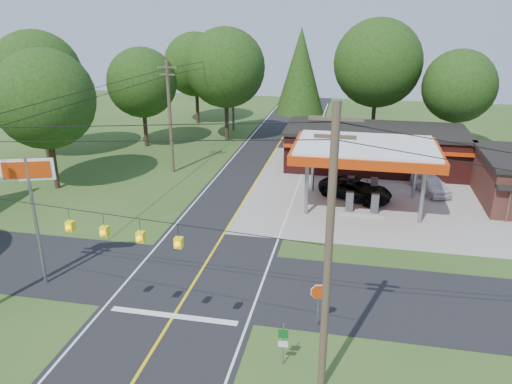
% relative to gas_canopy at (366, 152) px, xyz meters
% --- Properties ---
extents(ground, '(120.00, 120.00, 0.00)m').
position_rel_gas_canopy_xyz_m(ground, '(-9.00, -13.00, -4.27)').
color(ground, '#274A1A').
rests_on(ground, ground).
extents(main_highway, '(8.00, 120.00, 0.02)m').
position_rel_gas_canopy_xyz_m(main_highway, '(-9.00, -13.00, -4.26)').
color(main_highway, black).
rests_on(main_highway, ground).
extents(cross_road, '(70.00, 7.00, 0.02)m').
position_rel_gas_canopy_xyz_m(cross_road, '(-9.00, -13.00, -4.25)').
color(cross_road, black).
rests_on(cross_road, ground).
extents(lane_center_yellow, '(0.15, 110.00, 0.00)m').
position_rel_gas_canopy_xyz_m(lane_center_yellow, '(-9.00, -13.00, -4.24)').
color(lane_center_yellow, yellow).
rests_on(lane_center_yellow, main_highway).
extents(gas_canopy, '(10.60, 7.40, 4.88)m').
position_rel_gas_canopy_xyz_m(gas_canopy, '(0.00, 0.00, 0.00)').
color(gas_canopy, gray).
rests_on(gas_canopy, ground).
extents(convenience_store, '(16.40, 7.55, 3.80)m').
position_rel_gas_canopy_xyz_m(convenience_store, '(1.00, 9.98, -2.35)').
color(convenience_store, '#4D1916').
rests_on(convenience_store, ground).
extents(utility_pole_near_right, '(1.80, 0.30, 11.50)m').
position_rel_gas_canopy_xyz_m(utility_pole_near_right, '(-1.50, -20.00, 1.69)').
color(utility_pole_near_right, '#473828').
rests_on(utility_pole_near_right, ground).
extents(utility_pole_far_left, '(1.80, 0.30, 10.00)m').
position_rel_gas_canopy_xyz_m(utility_pole_far_left, '(-17.00, 5.00, 0.93)').
color(utility_pole_far_left, '#473828').
rests_on(utility_pole_far_left, ground).
extents(utility_pole_north, '(0.30, 0.30, 9.50)m').
position_rel_gas_canopy_xyz_m(utility_pole_north, '(-15.50, 22.00, 0.48)').
color(utility_pole_north, '#473828').
rests_on(utility_pole_north, ground).
extents(overhead_beacons, '(17.04, 2.04, 1.03)m').
position_rel_gas_canopy_xyz_m(overhead_beacons, '(-10.00, -19.00, 1.95)').
color(overhead_beacons, black).
rests_on(overhead_beacons, ground).
extents(treeline_backdrop, '(70.27, 51.59, 13.30)m').
position_rel_gas_canopy_xyz_m(treeline_backdrop, '(-8.18, 11.01, 3.22)').
color(treeline_backdrop, '#332316').
rests_on(treeline_backdrop, ground).
extents(suv_car, '(7.70, 7.70, 1.59)m').
position_rel_gas_canopy_xyz_m(suv_car, '(-0.50, 1.50, -3.47)').
color(suv_car, black).
rests_on(suv_car, ground).
extents(sedan_car, '(5.72, 5.72, 1.51)m').
position_rel_gas_canopy_xyz_m(sedan_car, '(5.48, 4.00, -3.51)').
color(sedan_car, white).
rests_on(sedan_car, ground).
extents(big_stop_sign, '(2.57, 0.95, 7.23)m').
position_rel_gas_canopy_xyz_m(big_stop_sign, '(-17.00, -15.01, 1.15)').
color(big_stop_sign, gray).
rests_on(big_stop_sign, ground).
extents(octagonal_stop_sign, '(0.79, 0.21, 2.29)m').
position_rel_gas_canopy_xyz_m(octagonal_stop_sign, '(-2.00, -16.01, -2.57)').
color(octagonal_stop_sign, gray).
rests_on(octagonal_stop_sign, ground).
extents(route_sign_post, '(0.42, 0.09, 2.05)m').
position_rel_gas_canopy_xyz_m(route_sign_post, '(-3.20, -19.02, -3.05)').
color(route_sign_post, gray).
rests_on(route_sign_post, ground).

